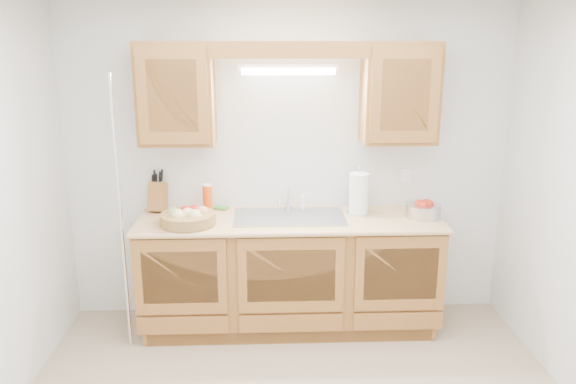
{
  "coord_description": "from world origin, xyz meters",
  "views": [
    {
      "loc": [
        -0.17,
        -2.87,
        2.2
      ],
      "look_at": [
        -0.02,
        0.85,
        1.2
      ],
      "focal_mm": 35.0,
      "sensor_mm": 36.0,
      "label": 1
    }
  ],
  "objects_px": {
    "paper_towel": "(359,194)",
    "apple_bowl": "(423,210)",
    "knife_block": "(158,196)",
    "fruit_basket": "(188,217)"
  },
  "relations": [
    {
      "from": "fruit_basket",
      "to": "knife_block",
      "type": "relative_size",
      "value": 1.52
    },
    {
      "from": "knife_block",
      "to": "fruit_basket",
      "type": "bearing_deg",
      "value": -41.24
    },
    {
      "from": "fruit_basket",
      "to": "paper_towel",
      "type": "height_order",
      "value": "paper_towel"
    },
    {
      "from": "paper_towel",
      "to": "apple_bowl",
      "type": "distance_m",
      "value": 0.5
    },
    {
      "from": "apple_bowl",
      "to": "knife_block",
      "type": "bearing_deg",
      "value": 172.84
    },
    {
      "from": "fruit_basket",
      "to": "knife_block",
      "type": "xyz_separation_m",
      "value": [
        -0.28,
        0.36,
        0.06
      ]
    },
    {
      "from": "knife_block",
      "to": "paper_towel",
      "type": "bearing_deg",
      "value": 5.36
    },
    {
      "from": "knife_block",
      "to": "apple_bowl",
      "type": "distance_m",
      "value": 2.06
    },
    {
      "from": "knife_block",
      "to": "apple_bowl",
      "type": "bearing_deg",
      "value": 3.54
    },
    {
      "from": "knife_block",
      "to": "apple_bowl",
      "type": "xyz_separation_m",
      "value": [
        2.05,
        -0.26,
        -0.06
      ]
    }
  ]
}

